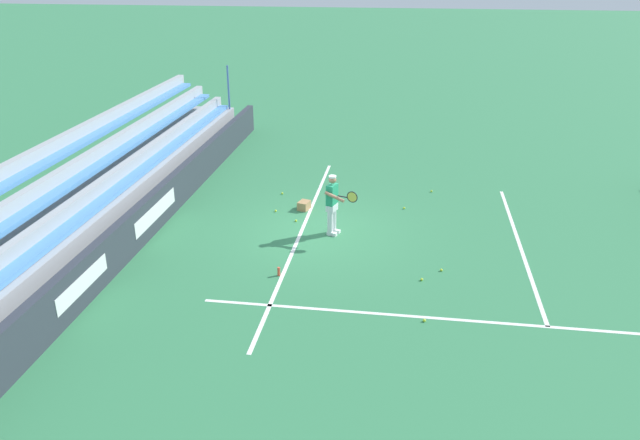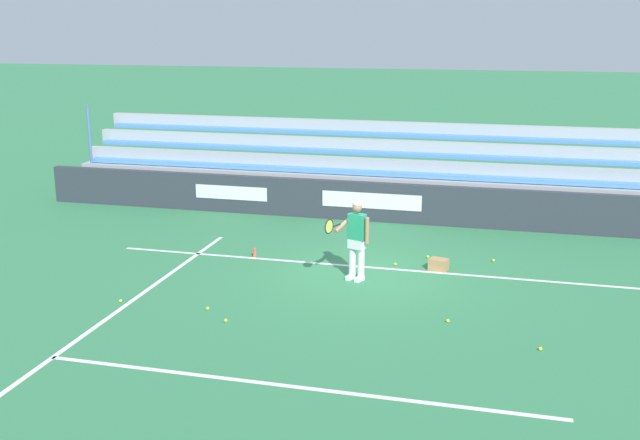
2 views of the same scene
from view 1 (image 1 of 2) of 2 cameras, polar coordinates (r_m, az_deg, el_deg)
The scene contains 17 objects.
ground_plane at distance 17.62m, azimuth -0.10°, elevation -1.11°, with size 160.00×160.00×0.00m, color #337A4C.
court_baseline_white at distance 17.69m, azimuth -1.70°, elevation -1.01°, with size 12.00×0.10×0.01m, color white.
court_sideline_white at distance 13.92m, azimuth 14.00°, elevation -8.96°, with size 0.10×12.00×0.01m, color white.
court_service_line_white at distance 17.74m, azimuth 17.77°, elevation -2.12°, with size 8.22×0.10×0.01m, color white.
back_wall_sponsor_board at distance 18.60m, azimuth -14.40°, elevation 1.31°, with size 21.22×0.25×1.10m.
bleacher_stand at distance 19.32m, azimuth -19.47°, elevation 2.07°, with size 20.16×2.40×2.95m.
tennis_player at distance 17.18m, azimuth 1.17°, elevation 1.46°, with size 0.81×0.93×1.71m.
ball_box_cardboard at distance 19.15m, azimuth -1.47°, elevation 1.35°, with size 0.40×0.30×0.26m, color #A87F51.
tennis_ball_on_baseline at distance 20.43m, azimuth -3.47°, elevation 2.45°, with size 0.07×0.07×0.07m, color #CCE533.
tennis_ball_near_player at distance 19.38m, azimuth 7.70°, elevation 1.10°, with size 0.07×0.07×0.07m, color #CCE533.
tennis_ball_by_box at distance 18.30m, azimuth -2.21°, elevation -0.06°, with size 0.07×0.07×0.07m, color #CCE533.
tennis_ball_far_right at distance 19.04m, azimuth -4.08°, elevation 0.84°, with size 0.07×0.07×0.07m, color #CCE533.
tennis_ball_toward_net at distance 15.25m, azimuth 9.28°, elevation -5.38°, with size 0.07×0.07×0.07m, color #CCE533.
tennis_ball_midcourt at distance 15.77m, azimuth 11.04°, elevation -4.51°, with size 0.07×0.07×0.07m, color #CCE533.
tennis_ball_stray_back at distance 13.67m, azimuth 9.52°, elevation -9.04°, with size 0.07×0.07×0.07m, color #CCE533.
tennis_ball_far_left at distance 20.91m, azimuth 10.16°, elevation 2.61°, with size 0.07×0.07×0.07m, color #CCE533.
water_bottle at distance 15.28m, azimuth -3.79°, elevation -4.72°, with size 0.07×0.07×0.22m, color #EA4C33.
Camera 1 is at (15.89, 2.38, 7.24)m, focal length 35.00 mm.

